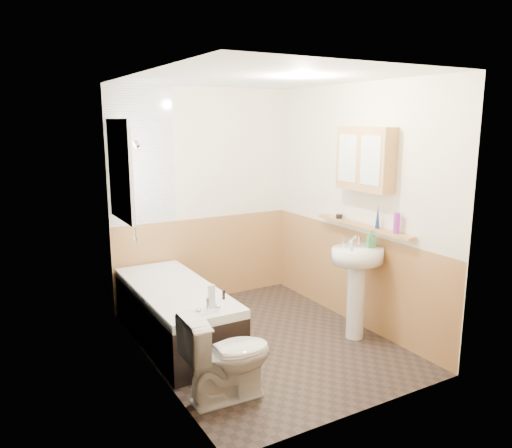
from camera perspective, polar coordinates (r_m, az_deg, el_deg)
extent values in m
plane|color=black|center=(5.04, 0.87, -13.23)|extent=(2.80, 2.80, 0.00)
plane|color=white|center=(4.58, 0.97, 16.42)|extent=(2.80, 2.80, 0.00)
cube|color=#F5ECCB|center=(5.89, -6.09, 3.13)|extent=(2.20, 0.02, 2.50)
cube|color=#F5ECCB|center=(3.54, 12.63, -2.89)|extent=(2.20, 0.02, 2.50)
cube|color=#F5ECCB|center=(4.20, -12.22, -0.56)|extent=(0.02, 2.80, 2.50)
cube|color=#F5ECCB|center=(5.29, 11.32, 1.99)|extent=(0.02, 2.80, 2.50)
cube|color=#B7844B|center=(5.45, 10.83, -5.82)|extent=(0.01, 2.80, 1.00)
cube|color=#B7844B|center=(3.81, 11.88, -13.80)|extent=(2.20, 0.01, 1.00)
cube|color=#B7844B|center=(6.03, -5.85, -3.97)|extent=(2.20, 0.01, 1.00)
cube|color=white|center=(4.21, -11.94, -0.53)|extent=(0.01, 2.80, 2.50)
cube|color=white|center=(5.56, -13.02, 7.57)|extent=(0.75, 0.01, 1.50)
cube|color=white|center=(5.06, -15.22, 5.94)|extent=(0.03, 0.79, 0.99)
cube|color=white|center=(5.06, -15.09, 5.95)|extent=(0.01, 0.70, 0.90)
cube|color=white|center=(5.06, -15.08, 5.95)|extent=(0.01, 0.04, 0.90)
cube|color=black|center=(5.05, -9.18, -10.45)|extent=(0.70, 1.78, 0.46)
cube|color=white|center=(4.95, -9.29, -7.53)|extent=(0.70, 1.78, 0.08)
cube|color=white|center=(4.96, -9.28, -7.64)|extent=(0.56, 1.64, 0.04)
cylinder|color=silver|center=(4.23, -5.52, -9.28)|extent=(0.04, 0.04, 0.14)
sphere|color=silver|center=(4.20, -6.65, -9.86)|extent=(0.06, 0.06, 0.06)
sphere|color=silver|center=(4.27, -4.40, -9.45)|extent=(0.06, 0.06, 0.06)
cylinder|color=silver|center=(4.74, -13.91, 4.34)|extent=(0.02, 0.02, 1.11)
cylinder|color=silver|center=(4.83, -13.61, -1.66)|extent=(0.04, 0.04, 0.02)
cylinder|color=silver|center=(4.71, -14.21, 10.50)|extent=(0.04, 0.04, 0.02)
cylinder|color=silver|center=(4.73, -13.54, 8.84)|extent=(0.06, 0.07, 0.08)
imported|color=white|center=(3.97, -3.29, -14.86)|extent=(0.72, 0.42, 0.70)
cylinder|color=white|center=(5.08, 11.33, -8.70)|extent=(0.18, 0.18, 0.75)
ellipsoid|color=white|center=(4.93, 11.55, -3.51)|extent=(0.54, 0.43, 0.14)
cylinder|color=silver|center=(4.92, 9.90, -2.13)|extent=(0.03, 0.03, 0.08)
cylinder|color=silver|center=(5.05, 11.72, -1.83)|extent=(0.03, 0.03, 0.08)
cylinder|color=silver|center=(4.96, 10.99, -1.68)|extent=(0.02, 0.11, 0.09)
cube|color=#B7844B|center=(5.13, 12.10, -0.24)|extent=(0.10, 1.32, 0.03)
cube|color=#B7844B|center=(5.00, 12.39, 7.26)|extent=(0.17, 0.68, 0.62)
cube|color=silver|center=(4.83, 12.95, 7.08)|extent=(0.01, 0.26, 0.46)
cube|color=silver|center=(5.07, 10.41, 7.40)|extent=(0.01, 0.26, 0.46)
cylinder|color=purple|center=(4.79, 15.79, 0.09)|extent=(0.07, 0.07, 0.19)
cone|color=navy|center=(4.96, 13.74, 0.84)|extent=(0.05, 0.05, 0.24)
cylinder|color=black|center=(5.40, 9.48, 0.88)|extent=(0.08, 0.08, 0.05)
imported|color=#388447|center=(4.95, 12.99, -2.18)|extent=(0.14, 0.19, 0.08)
cylinder|color=silver|center=(4.77, 10.86, -2.52)|extent=(0.04, 0.04, 0.10)
cube|color=silver|center=(4.33, -5.11, -8.27)|extent=(0.06, 0.04, 0.21)
cylinder|color=#59C647|center=(4.17, -8.11, -10.31)|extent=(0.10, 0.10, 0.05)
cylinder|color=black|center=(4.55, -3.72, -8.08)|extent=(0.03, 0.03, 0.08)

